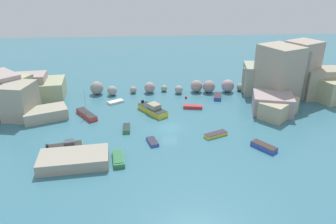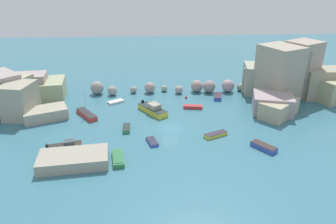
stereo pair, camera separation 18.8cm
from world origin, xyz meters
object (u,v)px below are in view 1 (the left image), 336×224
object	(u,v)px
moored_boat_2	(127,128)
moored_boat_3	(216,134)
moored_boat_1	(87,114)
moored_boat_4	(152,142)
moored_boat_5	(118,158)
moored_boat_6	(264,147)
moored_boat_9	(116,102)
moored_boat_7	(153,109)
moored_boat_10	(218,96)
stone_dock	(74,160)
moored_boat_0	(193,107)
channel_buoy	(186,97)
moored_boat_8	(65,147)

from	to	relation	value
moored_boat_2	moored_boat_3	distance (m)	14.27
moored_boat_1	moored_boat_4	bearing A→B (deg)	-166.45
moored_boat_2	moored_boat_5	size ratio (longest dim) A/B	0.71
moored_boat_6	moored_boat_9	bearing A→B (deg)	-166.96
moored_boat_5	moored_boat_7	xyz separation A→B (m)	(5.10, 15.54, 0.35)
moored_boat_2	moored_boat_3	bearing A→B (deg)	-104.26
moored_boat_3	moored_boat_5	bearing A→B (deg)	-1.80
moored_boat_3	moored_boat_9	distance (m)	22.32
moored_boat_6	moored_boat_10	xyz separation A→B (m)	(-2.38, 20.32, -0.03)
moored_boat_3	moored_boat_7	bearing A→B (deg)	-69.22
stone_dock	moored_boat_9	xyz separation A→B (m)	(3.76, 21.46, -0.58)
moored_boat_0	moored_boat_4	distance (m)	14.88
stone_dock	channel_buoy	xyz separation A→B (m)	(17.71, 22.75, -0.52)
stone_dock	moored_boat_1	bearing A→B (deg)	93.07
moored_boat_2	moored_boat_7	world-z (taller)	moored_boat_7
channel_buoy	moored_boat_10	size ratio (longest dim) A/B	0.13
moored_boat_2	moored_boat_9	world-z (taller)	moored_boat_2
moored_boat_1	moored_boat_4	xyz separation A→B (m)	(11.32, -10.30, -0.20)
moored_boat_8	moored_boat_1	bearing A→B (deg)	69.75
moored_boat_7	moored_boat_10	distance (m)	14.74
moored_boat_1	moored_boat_7	xyz separation A→B (m)	(11.69, 0.75, 0.29)
channel_buoy	moored_boat_0	bearing A→B (deg)	-82.46
moored_boat_4	moored_boat_7	bearing A→B (deg)	162.42
moored_boat_4	moored_boat_3	bearing A→B (deg)	82.92
moored_boat_8	moored_boat_2	bearing A→B (deg)	19.15
moored_boat_6	moored_boat_10	distance (m)	20.46
moored_boat_9	moored_boat_1	bearing A→B (deg)	21.03
moored_boat_4	moored_boat_2	bearing A→B (deg)	-153.99
moored_boat_0	moored_boat_8	bearing A→B (deg)	43.49
moored_boat_2	moored_boat_1	bearing A→B (deg)	49.86
moored_boat_2	moored_boat_9	size ratio (longest dim) A/B	0.93
channel_buoy	moored_boat_7	xyz separation A→B (m)	(-6.84, -6.63, 0.45)
moored_boat_0	moored_boat_4	bearing A→B (deg)	67.82
moored_boat_1	moored_boat_2	xyz separation A→B (m)	(7.26, -5.73, -0.13)
channel_buoy	moored_boat_3	size ratio (longest dim) A/B	0.13
moored_boat_1	moored_boat_8	bearing A→B (deg)	139.65
stone_dock	moored_boat_3	distance (m)	21.42
moored_boat_0	moored_boat_2	xyz separation A→B (m)	(-11.94, -8.06, -0.01)
moored_boat_6	moored_boat_8	size ratio (longest dim) A/B	0.73
moored_boat_8	moored_boat_10	distance (m)	32.04
stone_dock	moored_boat_4	xyz separation A→B (m)	(10.50, 5.07, -0.56)
moored_boat_10	moored_boat_1	bearing A→B (deg)	120.03
moored_boat_3	channel_buoy	bearing A→B (deg)	-104.72
moored_boat_1	moored_boat_6	bearing A→B (deg)	-149.84
moored_boat_3	moored_boat_5	world-z (taller)	moored_boat_5
channel_buoy	moored_boat_5	world-z (taller)	moored_boat_5
moored_boat_1	moored_boat_6	distance (m)	30.32
moored_boat_7	moored_boat_10	xyz separation A→B (m)	(13.26, 6.43, -0.37)
moored_boat_0	moored_boat_5	world-z (taller)	moored_boat_5
moored_boat_4	moored_boat_5	xyz separation A→B (m)	(-4.73, -4.50, 0.14)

